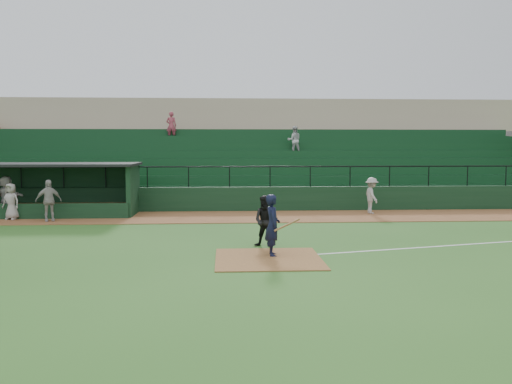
{
  "coord_description": "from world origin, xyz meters",
  "views": [
    {
      "loc": [
        -1.22,
        -15.75,
        3.22
      ],
      "look_at": [
        0.0,
        5.0,
        1.4
      ],
      "focal_mm": 37.12,
      "sensor_mm": 36.0,
      "label": 1
    }
  ],
  "objects": [
    {
      "name": "batter_at_plate",
      "position": [
        0.16,
        -0.57,
        0.91
      ],
      "size": [
        1.03,
        0.71,
        1.82
      ],
      "color": "black",
      "rests_on": "ground"
    },
    {
      "name": "foul_line",
      "position": [
        8.0,
        1.2,
        0.01
      ],
      "size": [
        17.49,
        4.44,
        0.01
      ],
      "primitive_type": "cube",
      "rotation": [
        0.0,
        0.0,
        0.24
      ],
      "color": "white",
      "rests_on": "ground"
    },
    {
      "name": "stadium_structure",
      "position": [
        -0.0,
        16.46,
        2.3
      ],
      "size": [
        38.0,
        13.08,
        6.4
      ],
      "color": "black",
      "rests_on": "ground"
    },
    {
      "name": "dugout_player_a",
      "position": [
        -8.69,
        6.98,
        0.91
      ],
      "size": [
        1.12,
        0.81,
        1.76
      ],
      "primitive_type": "imported",
      "rotation": [
        0.0,
        0.0,
        0.41
      ],
      "color": "#A8A29D",
      "rests_on": "warning_track"
    },
    {
      "name": "dugout_player_b",
      "position": [
        -10.48,
        7.59,
        0.82
      ],
      "size": [
        0.88,
        0.7,
        1.57
      ],
      "primitive_type": "imported",
      "rotation": [
        0.0,
        0.0,
        -0.29
      ],
      "color": "#A19C96",
      "rests_on": "warning_track"
    },
    {
      "name": "home_plate_dirt",
      "position": [
        0.0,
        -1.0,
        0.01
      ],
      "size": [
        3.0,
        3.0,
        0.03
      ],
      "primitive_type": "cube",
      "color": "brown",
      "rests_on": "ground"
    },
    {
      "name": "dugout",
      "position": [
        -9.75,
        9.56,
        1.33
      ],
      "size": [
        8.9,
        3.2,
        2.42
      ],
      "color": "black",
      "rests_on": "ground"
    },
    {
      "name": "warning_track",
      "position": [
        0.0,
        8.0,
        0.01
      ],
      "size": [
        40.0,
        4.0,
        0.03
      ],
      "primitive_type": "cube",
      "color": "brown",
      "rests_on": "ground"
    },
    {
      "name": "runner",
      "position": [
        5.69,
        8.71,
        0.88
      ],
      "size": [
        0.72,
        1.15,
        1.71
      ],
      "primitive_type": "imported",
      "rotation": [
        0.0,
        0.0,
        1.65
      ],
      "color": "#A49E99",
      "rests_on": "warning_track"
    },
    {
      "name": "ground",
      "position": [
        0.0,
        0.0,
        0.0
      ],
      "size": [
        90.0,
        90.0,
        0.0
      ],
      "primitive_type": "plane",
      "color": "#28571C",
      "rests_on": "ground"
    },
    {
      "name": "umpire",
      "position": [
        0.08,
        0.86,
        0.82
      ],
      "size": [
        0.98,
        0.88,
        1.65
      ],
      "primitive_type": "imported",
      "rotation": [
        0.0,
        0.0,
        -0.4
      ],
      "color": "black",
      "rests_on": "ground"
    },
    {
      "name": "dugout_player_c",
      "position": [
        -11.0,
        8.44,
        0.96
      ],
      "size": [
        1.74,
        1.41,
        1.86
      ],
      "primitive_type": "imported",
      "rotation": [
        0.0,
        0.0,
        2.55
      ],
      "color": "#A49F99",
      "rests_on": "warning_track"
    }
  ]
}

